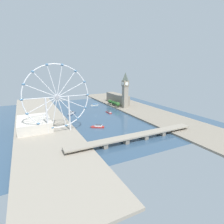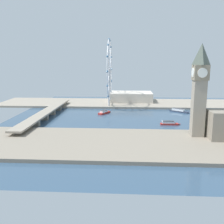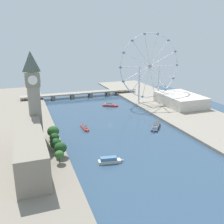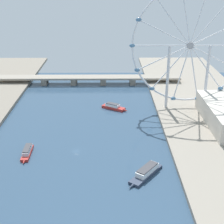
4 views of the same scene
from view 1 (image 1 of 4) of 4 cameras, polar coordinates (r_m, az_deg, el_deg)
The scene contains 13 objects.
ground_plane at distance 384.13m, azimuth -5.24°, elevation -1.00°, with size 388.58×388.58×0.00m, color #334C66.
riverbank_left at distance 434.21m, azimuth 8.28°, elevation 0.94°, with size 90.00×520.00×3.00m, color gray.
riverbank_right at distance 360.35m, azimuth -21.64°, elevation -2.80°, with size 90.00×520.00×3.00m, color gray.
clock_tower at distance 430.89m, azimuth 4.25°, elevation 7.16°, with size 14.11×14.11×85.37m.
parliament_block at distance 487.20m, azimuth 1.74°, elevation 4.29°, with size 22.00×93.92×25.69m, color gray.
tree_row_embankment at distance 457.46m, azimuth 0.57°, elevation 3.00°, with size 12.49×60.81×13.66m.
ferris_wheel at distance 278.93m, azimuth -17.22°, elevation 4.45°, with size 100.77×3.20×103.63m.
riverside_hall at distance 320.38m, azimuth -23.76°, elevation -3.38°, with size 50.12×72.78×15.58m, color beige.
river_bridge at distance 255.37m, azimuth 7.37°, elevation -7.75°, with size 200.58×15.44×8.34m.
tour_boat_0 at distance 306.29m, azimuth -4.61°, elevation -4.67°, with size 23.78×16.70×5.12m.
tour_boat_1 at distance 477.33m, azimuth -5.61°, elevation 2.34°, with size 22.55×8.38×5.15m.
tour_boat_2 at distance 398.44m, azimuth -12.88°, elevation -0.42°, with size 23.36×28.36×5.35m.
tour_boat_3 at distance 400.02m, azimuth -1.11°, elevation -0.01°, with size 5.55×24.05×4.80m.
Camera 1 is at (134.24, 344.93, 102.77)m, focal length 28.44 mm.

